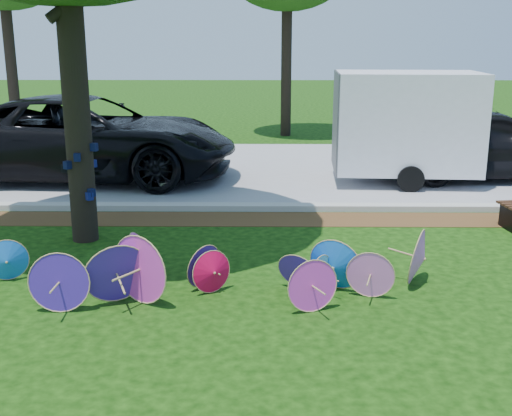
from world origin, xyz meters
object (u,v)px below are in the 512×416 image
Objects in this scene: parasol_pile at (212,268)px; dark_pickup at (484,143)px; cargo_trailer at (407,122)px; black_van at (86,138)px.

dark_pickup is (6.08, 7.43, 0.51)m from parasol_pile.
parasol_pile is 9.61m from dark_pickup.
dark_pickup is at bearing 13.97° from cargo_trailer.
parasol_pile is 8.22m from cargo_trailer.
parasol_pile is 1.96× the size of cargo_trailer.
cargo_trailer is at bearing -88.79° from black_van.
cargo_trailer is at bearing 99.14° from dark_pickup.
cargo_trailer reaches higher than black_van.
dark_pickup reaches higher than parasol_pile.
cargo_trailer is (-2.00, -0.37, 0.56)m from dark_pickup.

